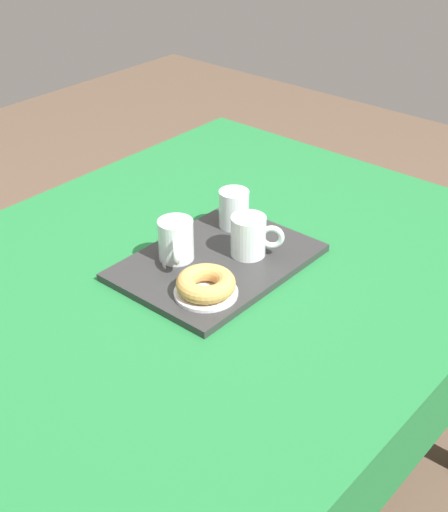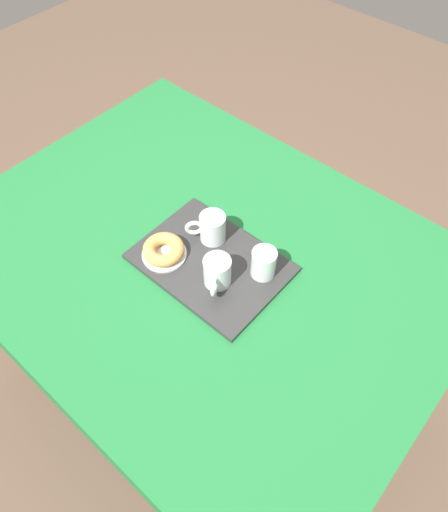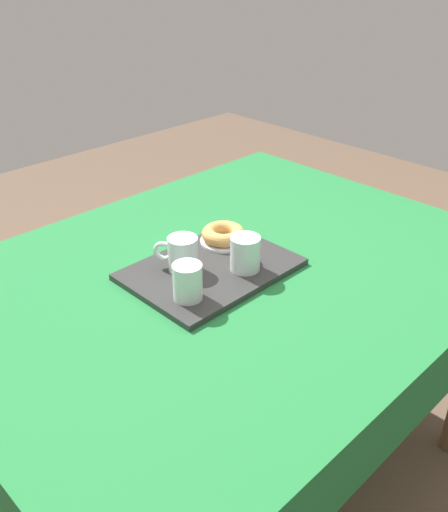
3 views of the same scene
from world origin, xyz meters
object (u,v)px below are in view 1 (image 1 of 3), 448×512
Objects in this scene: water_glass_near at (234,211)px; donut_plate_left at (206,293)px; tea_mug_right at (249,237)px; dining_table at (196,312)px; tea_mug_left at (175,242)px; sugar_donut_left at (206,284)px; serving_tray at (217,262)px.

water_glass_near is 0.28m from donut_plate_left.
tea_mug_right is 0.17m from donut_plate_left.
dining_table is 14.78× the size of tea_mug_left.
dining_table is 12.24× the size of sugar_donut_left.
tea_mug_right reaches higher than donut_plate_left.
dining_table is 0.12m from serving_tray.
tea_mug_left is 1.12× the size of water_glass_near.
water_glass_near is 0.69× the size of donut_plate_left.
tea_mug_left reaches higher than donut_plate_left.
water_glass_near is at bearing 28.72° from sugar_donut_left.
donut_plate_left is at bearing -125.31° from dining_table.
sugar_donut_left is (-0.05, -0.13, -0.02)m from tea_mug_left.
dining_table is at bearing 163.15° from serving_tray.
dining_table is 0.17m from sugar_donut_left.
serving_tray is 0.10m from tea_mug_left.
donut_plate_left reaches higher than serving_tray.
sugar_donut_left is (-0.06, -0.08, 0.14)m from dining_table.
water_glass_near is at bearing 54.64° from tea_mug_right.
dining_table is 0.16m from donut_plate_left.
water_glass_near is (0.07, 0.10, -0.00)m from tea_mug_right.
sugar_donut_left is at bearing -125.31° from dining_table.
donut_plate_left is (-0.06, -0.08, 0.12)m from dining_table.
dining_table is 3.50× the size of serving_tray.
tea_mug_right reaches higher than sugar_donut_left.
water_glass_near is at bearing 28.72° from donut_plate_left.
dining_table is 13.60× the size of tea_mug_right.
tea_mug_right is at bearing -26.14° from dining_table.
donut_plate_left is at bearing 0.00° from sugar_donut_left.
donut_plate_left is at bearing -169.88° from tea_mug_right.
serving_tray is 4.22× the size of tea_mug_left.
donut_plate_left is 1.08× the size of sugar_donut_left.
dining_table is 16.49× the size of water_glass_near.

